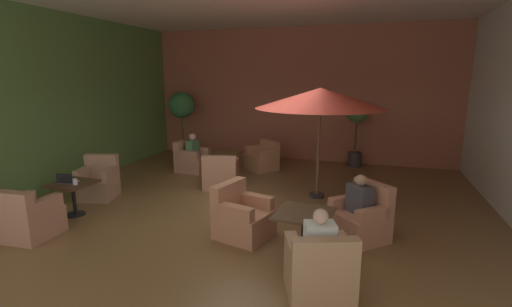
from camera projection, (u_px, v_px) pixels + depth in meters
name	position (u px, v px, depth m)	size (l,w,h in m)	color
ground_plane	(249.00, 209.00, 7.17)	(9.42, 9.37, 0.02)	brown
wall_back_brick	(298.00, 95.00, 11.07)	(9.42, 0.08, 4.01)	#A45D46
wall_left_accent	(52.00, 102.00, 8.14)	(0.08, 9.37, 4.01)	#578240
cafe_table_front_left	(73.00, 189.00, 6.75)	(0.75, 0.75, 0.63)	black
armchair_front_left_north	(98.00, 183.00, 7.78)	(0.88, 0.88, 0.91)	tan
armchair_front_left_east	(29.00, 218.00, 5.83)	(0.75, 0.81, 0.86)	tan
cafe_table_front_right	(227.00, 157.00, 9.50)	(0.68, 0.68, 0.63)	black
armchair_front_right_north	(192.00, 160.00, 9.96)	(0.86, 0.77, 0.84)	tan
armchair_front_right_east	(221.00, 175.00, 8.47)	(0.94, 0.91, 0.81)	tan
armchair_front_right_south	(262.00, 159.00, 10.11)	(1.06, 1.05, 0.81)	tan
cafe_table_mid_center	(304.00, 220.00, 5.28)	(0.86, 0.86, 0.63)	black
armchair_mid_center_north	(319.00, 271.00, 4.26)	(0.96, 0.96, 0.85)	tan
armchair_mid_center_east	(361.00, 219.00, 5.80)	(1.06, 1.06, 0.91)	tan
armchair_mid_center_south	(242.00, 217.00, 5.89)	(0.95, 0.94, 0.88)	#B87958
patio_umbrella_tall_red	(320.00, 98.00, 7.43)	(2.69, 2.69, 2.34)	#2D2D2D
potted_tree_left_corner	(357.00, 121.00, 10.28)	(0.63, 0.63, 1.90)	#38312F
potted_tree_mid_left	(182.00, 110.00, 11.19)	(0.81, 0.81, 2.11)	silver
patron_blue_shirt	(193.00, 146.00, 9.86)	(0.24, 0.39, 0.64)	#4B7A4E
patron_by_window	(360.00, 197.00, 5.70)	(0.45, 0.46, 0.62)	#3C393D
patron_with_friend	(320.00, 239.00, 4.21)	(0.42, 0.36, 0.64)	silver
iced_drink_cup	(75.00, 182.00, 6.60)	(0.08, 0.08, 0.11)	silver
open_laptop	(67.00, 180.00, 6.69)	(0.35, 0.29, 0.20)	#9EA0A5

